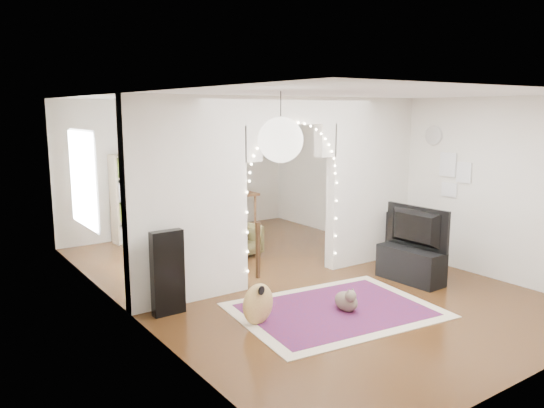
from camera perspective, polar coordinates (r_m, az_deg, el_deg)
floor at (r=8.12m, az=1.81°, el=-7.90°), size 7.50×7.50×0.00m
ceiling at (r=7.72m, az=1.93°, el=11.51°), size 5.00×7.50×0.02m
wall_back at (r=11.01m, az=-9.94°, el=3.92°), size 5.00×0.02×2.70m
wall_front at (r=5.36m, az=26.73°, el=-3.50°), size 5.00×0.02×2.70m
wall_left at (r=6.64m, az=-15.68°, el=-0.34°), size 0.02×7.50×2.70m
wall_right at (r=9.51m, az=14.03°, el=2.80°), size 0.02×7.50×2.70m
divider_wall at (r=7.80m, az=1.87°, el=2.11°), size 5.00×0.20×2.70m
fairy_lights at (r=7.68m, az=2.46°, el=2.92°), size 1.64×0.04×1.60m
window at (r=8.32m, az=-19.68°, el=2.55°), size 0.04×1.20×1.40m
wall_clock at (r=9.05m, az=17.03°, el=7.08°), size 0.03×0.31×0.31m
picture_frames at (r=8.86m, az=18.86°, el=3.02°), size 0.02×0.50×0.70m
paper_lantern at (r=4.67m, az=0.94°, el=6.91°), size 0.40×0.40×0.40m
ceiling_fan at (r=9.40m, az=-5.53°, el=9.40°), size 1.10×1.10×0.30m
area_rug at (r=6.89m, az=6.82°, el=-11.25°), size 2.67×2.12×0.02m
guitar_case at (r=6.69m, az=-11.17°, el=-7.28°), size 0.41×0.14×1.06m
acoustic_guitar at (r=6.28m, az=-1.52°, el=-8.95°), size 0.45×0.29×1.05m
tabby_cat at (r=6.84m, az=8.04°, el=-10.26°), size 0.34×0.52×0.35m
floor_speaker at (r=9.21m, az=13.31°, el=-3.38°), size 0.38×0.35×0.81m
media_console at (r=8.14m, az=14.68°, el=-6.35°), size 0.45×1.02×0.50m
tv at (r=8.00m, az=14.86°, el=-2.50°), size 0.19×1.08×0.62m
bookcase at (r=10.59m, az=-12.50°, el=0.84°), size 1.69×0.60×1.69m
dining_table at (r=11.32m, az=-4.92°, el=0.78°), size 1.21×0.82×0.76m
flower_vase at (r=11.30m, az=-4.94°, el=1.63°), size 0.19×0.19×0.19m
dining_chair_left at (r=10.28m, az=-6.73°, el=-2.74°), size 0.60×0.61×0.47m
dining_chair_right at (r=9.24m, az=-3.39°, el=-3.89°), size 0.63×0.65×0.55m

